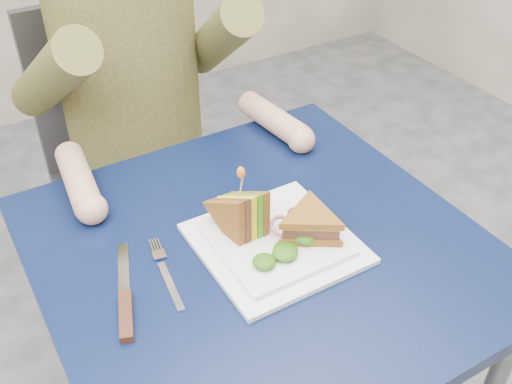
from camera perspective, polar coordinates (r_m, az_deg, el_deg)
table at (r=1.12m, az=0.44°, el=-8.07°), size 0.75×0.75×0.73m
chair at (r=1.70m, az=-11.96°, el=4.18°), size 0.42×0.40×0.93m
diner at (r=1.43m, az=-12.25°, el=14.67°), size 0.54×0.59×0.74m
plate at (r=1.06m, az=1.86°, el=-4.75°), size 0.26×0.26×0.02m
sandwich_flat at (r=1.04m, az=5.20°, el=-3.02°), size 0.18×0.18×0.05m
sandwich_upright at (r=1.04m, az=-1.37°, el=-2.27°), size 0.09×0.14×0.14m
fork at (r=1.02m, az=-8.53°, el=-7.77°), size 0.04×0.18×0.01m
knife at (r=0.97m, az=-12.33°, el=-10.63°), size 0.09×0.22×0.02m
toothpick at (r=1.00m, az=-1.42°, el=0.56°), size 0.01×0.01×0.06m
toothpick_frill at (r=0.98m, az=-1.45°, el=1.87°), size 0.01×0.01×0.02m
lettuce_spill at (r=1.05m, az=1.82°, el=-3.49°), size 0.15×0.13×0.02m
onion_ring at (r=1.05m, az=2.44°, el=-3.26°), size 0.04×0.04×0.02m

